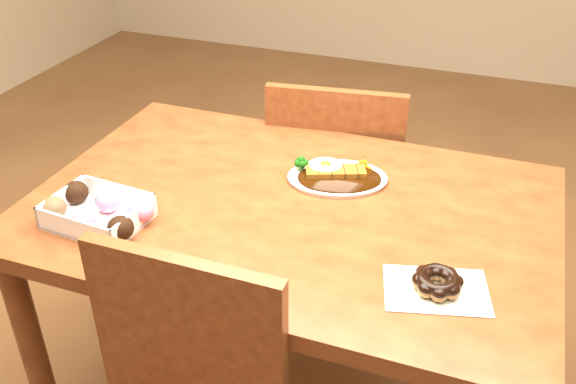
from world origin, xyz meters
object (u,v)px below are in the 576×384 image
(table, at_px, (290,238))
(chair_far, at_px, (338,189))
(katsu_curry_plate, at_px, (336,175))
(pon_de_ring, at_px, (437,283))
(donut_box, at_px, (97,211))

(table, distance_m, chair_far, 0.56)
(katsu_curry_plate, height_order, pon_de_ring, katsu_curry_plate)
(table, height_order, pon_de_ring, pon_de_ring)
(chair_far, xyz_separation_m, pon_de_ring, (0.40, -0.73, 0.29))
(table, distance_m, katsu_curry_plate, 0.19)
(katsu_curry_plate, bearing_deg, pon_de_ring, -48.10)
(katsu_curry_plate, distance_m, pon_de_ring, 0.45)
(donut_box, bearing_deg, pon_de_ring, 1.79)
(table, height_order, chair_far, chair_far)
(chair_far, distance_m, pon_de_ring, 0.88)
(pon_de_ring, bearing_deg, katsu_curry_plate, 131.90)
(table, relative_size, chair_far, 1.38)
(katsu_curry_plate, bearing_deg, donut_box, -140.93)
(donut_box, bearing_deg, chair_far, 65.56)
(chair_far, bearing_deg, pon_de_ring, 110.95)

